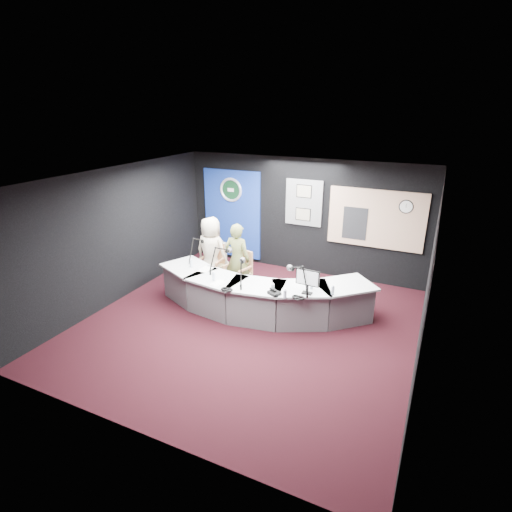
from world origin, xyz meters
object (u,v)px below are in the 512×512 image
at_px(broadcast_desk, 258,295).
at_px(person_woman, 237,259).
at_px(armchair_right, 238,274).
at_px(person_man, 211,252).
at_px(armchair_left, 212,264).

distance_m(broadcast_desk, person_woman, 1.06).
height_order(armchair_right, person_man, person_man).
bearing_deg(broadcast_desk, person_man, 153.36).
xyz_separation_m(armchair_right, person_woman, (0.00, 0.00, 0.36)).
xyz_separation_m(broadcast_desk, armchair_right, (-0.76, 0.61, 0.07)).
xyz_separation_m(broadcast_desk, armchair_left, (-1.51, 0.76, 0.13)).
relative_size(broadcast_desk, armchair_right, 5.07).
relative_size(armchair_right, person_woman, 0.55).
height_order(armchair_right, person_woman, person_woman).
xyz_separation_m(armchair_left, person_woman, (0.75, -0.15, 0.30)).
relative_size(broadcast_desk, person_man, 2.78).
bearing_deg(armchair_right, broadcast_desk, -23.45).
relative_size(broadcast_desk, armchair_left, 4.43).
bearing_deg(broadcast_desk, person_woman, 141.51).
xyz_separation_m(broadcast_desk, person_man, (-1.51, 0.76, 0.43)).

